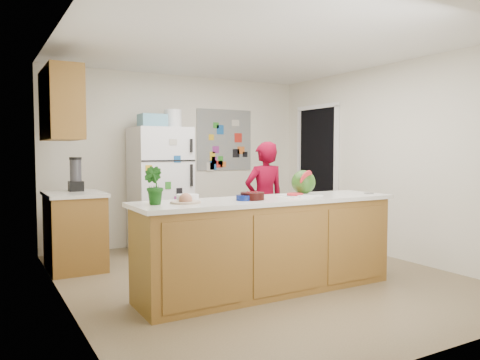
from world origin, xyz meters
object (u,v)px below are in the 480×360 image
refrigerator (160,189)px  person (264,201)px  cherry_bowl (252,196)px  watermelon (303,182)px

refrigerator → person: refrigerator is taller
refrigerator → person: size_ratio=1.14×
person → cherry_bowl: bearing=55.6°
refrigerator → watermelon: 2.42m
refrigerator → cherry_bowl: 2.43m
person → watermelon: person is taller
person → cherry_bowl: size_ratio=6.68×
watermelon → cherry_bowl: 0.71m
refrigerator → watermelon: bearing=-72.4°
refrigerator → person: 1.55m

